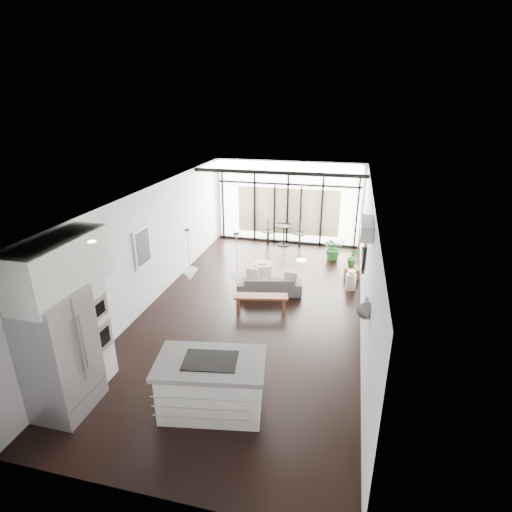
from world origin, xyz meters
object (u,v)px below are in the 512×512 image
at_px(island, 211,385).
at_px(sofa, 269,281).
at_px(console_bench, 261,303).
at_px(tv, 364,252).
at_px(fridge, 60,354).
at_px(milk_can, 351,280).
at_px(pouf, 263,270).

bearing_deg(island, sofa, 80.02).
height_order(console_bench, tv, tv).
xyz_separation_m(fridge, tv, (4.59, 4.85, 0.29)).
distance_m(fridge, sofa, 5.37).
bearing_deg(console_bench, tv, 13.60).
relative_size(milk_can, tv, 0.48).
relative_size(fridge, milk_can, 3.85).
relative_size(island, pouf, 3.28).
relative_size(sofa, tv, 1.50).
distance_m(fridge, milk_can, 7.07).
bearing_deg(milk_can, pouf, 175.10).
relative_size(island, milk_can, 3.21).
height_order(fridge, sofa, fridge).
bearing_deg(tv, console_bench, -155.26).
xyz_separation_m(island, milk_can, (2.09, 5.00, -0.20)).
bearing_deg(pouf, island, -86.47).
xyz_separation_m(sofa, console_bench, (0.01, -0.98, -0.12)).
relative_size(console_bench, pouf, 2.45).
bearing_deg(pouf, sofa, -68.36).
height_order(island, pouf, island).
bearing_deg(console_bench, pouf, 89.94).
height_order(sofa, console_bench, sofa).
height_order(console_bench, pouf, pouf).
distance_m(sofa, tv, 2.47).
xyz_separation_m(island, tv, (2.31, 4.35, 0.84)).
relative_size(fridge, pouf, 3.93).
height_order(island, sofa, island).
height_order(pouf, tv, tv).
xyz_separation_m(pouf, tv, (2.63, -0.86, 1.09)).
distance_m(console_bench, pouf, 1.93).
xyz_separation_m(console_bench, pouf, (-0.37, 1.90, 0.00)).
distance_m(island, fridge, 2.40).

